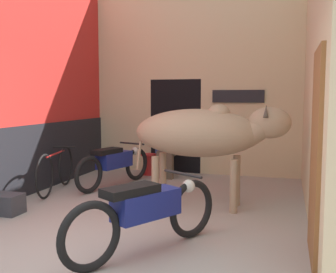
% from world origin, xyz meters
% --- Properties ---
extents(ground_plane, '(30.00, 30.00, 0.00)m').
position_xyz_m(ground_plane, '(0.00, 0.00, 0.00)').
color(ground_plane, '#9E9389').
extents(wall_left_shopfront, '(0.25, 4.90, 4.16)m').
position_xyz_m(wall_left_shopfront, '(-2.28, 2.44, 2.01)').
color(wall_left_shopfront, red).
rests_on(wall_left_shopfront, ground_plane).
extents(wall_back_with_doorway, '(4.40, 0.93, 4.16)m').
position_xyz_m(wall_back_with_doorway, '(-0.13, 5.13, 1.73)').
color(wall_back_with_doorway, beige).
rests_on(wall_back_with_doorway, ground_plane).
extents(wall_right_with_door, '(0.22, 4.90, 4.16)m').
position_xyz_m(wall_right_with_door, '(2.29, 2.41, 2.05)').
color(wall_right_with_door, beige).
rests_on(wall_right_with_door, ground_plane).
extents(cow, '(2.29, 0.79, 1.53)m').
position_xyz_m(cow, '(0.75, 2.41, 1.10)').
color(cow, tan).
rests_on(cow, ground_plane).
extents(motorcycle_near, '(1.10, 1.78, 0.78)m').
position_xyz_m(motorcycle_near, '(0.52, 0.53, 0.45)').
color(motorcycle_near, black).
rests_on(motorcycle_near, ground_plane).
extents(motorcycle_far, '(0.75, 1.88, 0.75)m').
position_xyz_m(motorcycle_far, '(-1.10, 3.27, 0.43)').
color(motorcycle_far, black).
rests_on(motorcycle_far, ground_plane).
extents(bicycle, '(0.51, 1.69, 0.74)m').
position_xyz_m(bicycle, '(-1.90, 2.62, 0.37)').
color(bicycle, black).
rests_on(bicycle, ground_plane).
extents(shopkeeper_seated, '(0.46, 0.34, 1.18)m').
position_xyz_m(shopkeeper_seated, '(-0.41, 4.29, 0.62)').
color(shopkeeper_seated, brown).
rests_on(shopkeeper_seated, ground_plane).
extents(plastic_stool, '(0.32, 0.32, 0.44)m').
position_xyz_m(plastic_stool, '(-0.85, 4.43, 0.24)').
color(plastic_stool, red).
rests_on(plastic_stool, ground_plane).
extents(crate, '(0.44, 0.32, 0.28)m').
position_xyz_m(crate, '(-1.83, 1.25, 0.14)').
color(crate, '#38383D').
rests_on(crate, ground_plane).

